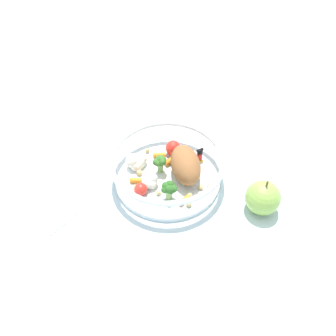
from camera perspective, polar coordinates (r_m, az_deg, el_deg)
name	(u,v)px	position (r m, az deg, el deg)	size (l,w,h in m)	color
ground_plane	(170,177)	(0.73, 0.26, -1.49)	(2.40, 2.40, 0.00)	silver
food_container	(169,168)	(0.70, 0.10, 0.01)	(0.22, 0.22, 0.07)	white
loose_apple	(263,198)	(0.67, 14.86, -4.59)	(0.06, 0.06, 0.08)	#8CB74C
folded_napkin	(56,193)	(0.73, -17.40, -3.81)	(0.14, 0.13, 0.01)	white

